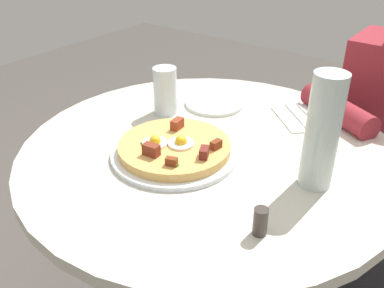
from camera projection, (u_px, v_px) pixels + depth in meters
name	position (u px, v px, depth m)	size (l,w,h in m)	color
dining_table	(208.00, 201.00, 1.19)	(0.96, 0.96, 0.74)	beige
pizza_plate	(175.00, 153.00, 1.06)	(0.31, 0.31, 0.01)	white
breakfast_pizza	(174.00, 147.00, 1.05)	(0.28, 0.28, 0.05)	#DFAA5A
bread_plate	(214.00, 103.00, 1.32)	(0.18, 0.18, 0.01)	silver
napkin	(304.00, 118.00, 1.24)	(0.17, 0.14, 0.00)	white
fork	(310.00, 116.00, 1.24)	(0.18, 0.01, 0.01)	silver
knife	(298.00, 117.00, 1.23)	(0.18, 0.01, 0.01)	silver
water_glass	(165.00, 91.00, 1.24)	(0.07, 0.07, 0.14)	silver
water_bottle	(322.00, 132.00, 0.89)	(0.07, 0.07, 0.26)	silver
salt_shaker	(332.00, 140.00, 1.08)	(0.03, 0.03, 0.05)	white
pepper_shaker	(260.00, 222.00, 0.80)	(0.03, 0.03, 0.06)	#3F3833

